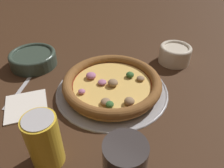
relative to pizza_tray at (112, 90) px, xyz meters
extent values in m
plane|color=#3D2616|center=(0.00, 0.00, 0.00)|extent=(3.00, 3.00, 0.00)
cylinder|color=#9E9EA3|center=(0.00, 0.00, 0.00)|extent=(0.32, 0.32, 0.00)
torus|color=#9E9EA3|center=(0.00, 0.00, 0.00)|extent=(0.33, 0.33, 0.01)
cylinder|color=tan|center=(0.00, 0.00, 0.01)|extent=(0.27, 0.27, 0.01)
torus|color=brown|center=(0.00, 0.00, 0.03)|extent=(0.29, 0.29, 0.03)
cylinder|color=#A32D19|center=(0.00, 0.00, 0.02)|extent=(0.24, 0.24, 0.00)
cylinder|color=#E5B75B|center=(0.00, 0.00, 0.02)|extent=(0.22, 0.22, 0.00)
ellipsoid|color=#33602D|center=(-0.02, -0.06, 0.03)|extent=(0.03, 0.03, 0.02)
ellipsoid|color=#B26B93|center=(0.07, 0.02, 0.03)|extent=(0.03, 0.03, 0.02)
ellipsoid|color=#B26B93|center=(0.02, 0.02, 0.03)|extent=(0.03, 0.03, 0.01)
ellipsoid|color=#B26B93|center=(0.04, 0.08, 0.03)|extent=(0.02, 0.02, 0.01)
ellipsoid|color=#8E7051|center=(-0.06, -0.06, 0.03)|extent=(0.03, 0.03, 0.01)
ellipsoid|color=#8E7051|center=(-0.04, 0.08, 0.03)|extent=(0.03, 0.03, 0.01)
ellipsoid|color=#8E7051|center=(-0.01, 0.01, 0.03)|extent=(0.04, 0.04, 0.02)
ellipsoid|color=#33602D|center=(-0.05, 0.08, 0.03)|extent=(0.03, 0.03, 0.01)
ellipsoid|color=#8E7051|center=(-0.09, 0.04, 0.03)|extent=(0.04, 0.04, 0.02)
cylinder|color=beige|center=(-0.07, -0.26, 0.02)|extent=(0.11, 0.11, 0.05)
torus|color=beige|center=(-0.07, -0.26, 0.05)|extent=(0.11, 0.11, 0.01)
cylinder|color=#334238|center=(0.30, 0.05, 0.02)|extent=(0.15, 0.15, 0.04)
torus|color=#334238|center=(0.30, 0.05, 0.04)|extent=(0.15, 0.15, 0.01)
cylinder|color=#383333|center=(-0.18, 0.20, 0.05)|extent=(0.08, 0.08, 0.10)
cube|color=white|center=(0.14, 0.20, 0.00)|extent=(0.16, 0.15, 0.01)
cube|color=#B7B7BC|center=(0.23, 0.14, 0.00)|extent=(0.08, 0.12, 0.00)
cube|color=#B7B7BC|center=(0.18, 0.22, 0.00)|extent=(0.04, 0.05, 0.00)
cylinder|color=gold|center=(-0.04, 0.26, 0.06)|extent=(0.07, 0.07, 0.12)
cylinder|color=#BCBCC1|center=(-0.04, 0.26, 0.12)|extent=(0.06, 0.06, 0.00)
camera|label=1|loc=(-0.31, 0.39, 0.41)|focal=35.00mm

